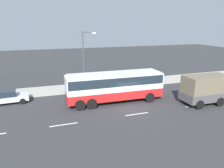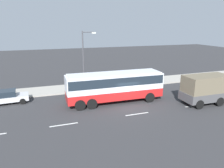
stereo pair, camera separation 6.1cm
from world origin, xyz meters
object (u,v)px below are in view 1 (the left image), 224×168
object	(u,v)px
street_lamp	(85,57)
car_silver_hatch	(7,97)
pedestrian_near_curb	(130,76)
car_yellow_taxi	(215,85)
pedestrian_at_crossing	(140,77)
coach_bus	(115,84)
cargo_truck	(213,88)

from	to	relation	value
street_lamp	car_silver_hatch	bearing A→B (deg)	-169.68
street_lamp	pedestrian_near_curb	bearing A→B (deg)	14.65
car_yellow_taxi	pedestrian_at_crossing	distance (m)	10.03
coach_bus	cargo_truck	bearing A→B (deg)	-18.55
car_yellow_taxi	coach_bus	bearing A→B (deg)	177.06
pedestrian_near_curb	pedestrian_at_crossing	size ratio (longest dim) A/B	0.90
cargo_truck	street_lamp	xyz separation A→B (m)	(-12.26, 8.74, 2.74)
car_yellow_taxi	pedestrian_at_crossing	world-z (taller)	pedestrian_at_crossing
cargo_truck	street_lamp	world-z (taller)	street_lamp
pedestrian_near_curb	car_yellow_taxi	bearing A→B (deg)	-0.10
cargo_truck	car_yellow_taxi	world-z (taller)	cargo_truck
coach_bus	car_silver_hatch	size ratio (longest dim) A/B	2.45
car_yellow_taxi	street_lamp	size ratio (longest dim) A/B	0.65
car_silver_hatch	car_yellow_taxi	bearing A→B (deg)	-11.47
car_yellow_taxi	car_silver_hatch	size ratio (longest dim) A/B	1.11
coach_bus	pedestrian_at_crossing	distance (m)	8.37
coach_bus	pedestrian_near_curb	xyz separation A→B (m)	(4.95, 6.94, -1.03)
cargo_truck	street_lamp	size ratio (longest dim) A/B	1.00
coach_bus	street_lamp	distance (m)	6.00
street_lamp	coach_bus	bearing A→B (deg)	-66.87
cargo_truck	car_silver_hatch	xyz separation A→B (m)	(-21.35, 7.08, -0.89)
car_silver_hatch	pedestrian_at_crossing	distance (m)	17.36
pedestrian_near_curb	pedestrian_at_crossing	bearing A→B (deg)	-9.78
cargo_truck	car_silver_hatch	size ratio (longest dim) A/B	1.72
car_silver_hatch	pedestrian_at_crossing	world-z (taller)	pedestrian_at_crossing
cargo_truck	pedestrian_near_curb	bearing A→B (deg)	116.27
car_silver_hatch	street_lamp	xyz separation A→B (m)	(9.10, 1.66, 3.63)
pedestrian_near_curb	coach_bus	bearing A→B (deg)	-86.63
car_yellow_taxi	cargo_truck	bearing A→B (deg)	-139.86
car_silver_hatch	pedestrian_near_curb	bearing A→B (deg)	9.13
car_yellow_taxi	car_silver_hatch	world-z (taller)	car_silver_hatch
coach_bus	car_silver_hatch	distance (m)	11.84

